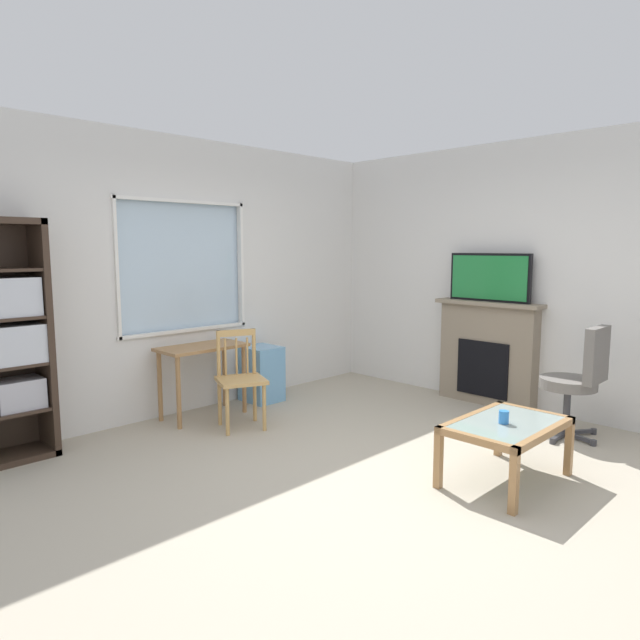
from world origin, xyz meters
name	(u,v)px	position (x,y,z in m)	size (l,w,h in m)	color
ground	(362,477)	(0.00, 0.00, -0.01)	(5.99, 5.83, 0.02)	#B2A893
wall_back_with_window	(182,278)	(0.00, 2.41, 1.36)	(4.99, 0.15, 2.74)	silver
wall_right	(527,276)	(2.55, 0.00, 1.37)	(0.12, 5.03, 2.74)	silver
desk_under_window	(202,359)	(-0.01, 2.06, 0.58)	(0.85, 0.44, 0.71)	#A37547
wooden_chair	(240,378)	(0.06, 1.55, 0.46)	(0.54, 0.53, 0.90)	tan
plastic_drawer_unit	(261,374)	(0.76, 2.11, 0.30)	(0.35, 0.40, 0.60)	#72ADDB
fireplace	(487,353)	(2.40, 0.33, 0.55)	(0.26, 1.15, 1.10)	gray
tv	(489,277)	(2.38, 0.33, 1.35)	(0.06, 0.89, 0.50)	black
office_chair	(579,376)	(1.94, -0.78, 0.55)	(0.56, 0.58, 1.00)	slate
coffee_table	(506,431)	(0.66, -0.78, 0.37)	(0.92, 0.60, 0.44)	#8C9E99
sippy_cup	(504,417)	(0.61, -0.78, 0.48)	(0.07, 0.07, 0.09)	#337FD6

